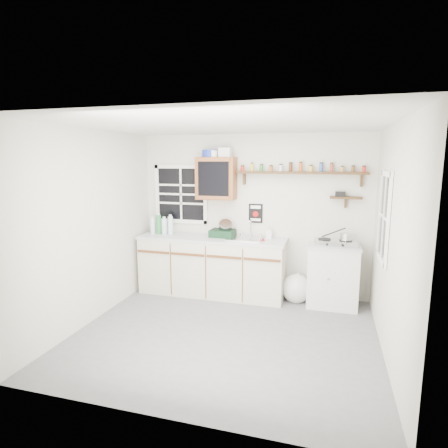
% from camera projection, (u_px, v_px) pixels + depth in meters
% --- Properties ---
extents(room, '(3.64, 3.24, 2.54)m').
position_uv_depth(room, '(225.00, 234.00, 4.37)').
color(room, '#58585B').
rests_on(room, ground).
extents(main_cabinet, '(2.31, 0.63, 0.92)m').
position_uv_depth(main_cabinet, '(212.00, 266.00, 5.90)').
color(main_cabinet, beige).
rests_on(main_cabinet, floor).
extents(right_cabinet, '(0.73, 0.57, 0.91)m').
position_uv_depth(right_cabinet, '(333.00, 275.00, 5.43)').
color(right_cabinet, '#B3B3AD').
rests_on(right_cabinet, floor).
extents(sink, '(0.52, 0.44, 0.29)m').
position_uv_depth(sink, '(245.00, 238.00, 5.68)').
color(sink, '#B9B9BE').
rests_on(sink, main_cabinet).
extents(upper_cabinet, '(0.60, 0.32, 0.65)m').
position_uv_depth(upper_cabinet, '(216.00, 178.00, 5.79)').
color(upper_cabinet, brown).
rests_on(upper_cabinet, wall_back).
extents(upper_cabinet_clutter, '(0.45, 0.24, 0.14)m').
position_uv_depth(upper_cabinet_clutter, '(215.00, 153.00, 5.73)').
color(upper_cabinet_clutter, '#182D9C').
rests_on(upper_cabinet_clutter, upper_cabinet).
extents(spice_shelf, '(1.91, 0.18, 0.35)m').
position_uv_depth(spice_shelf, '(300.00, 172.00, 5.50)').
color(spice_shelf, '#331E0E').
rests_on(spice_shelf, wall_back).
extents(secondary_shelf, '(0.45, 0.16, 0.24)m').
position_uv_depth(secondary_shelf, '(344.00, 197.00, 5.40)').
color(secondary_shelf, '#331E0E').
rests_on(secondary_shelf, wall_back).
extents(warning_sign, '(0.22, 0.02, 0.30)m').
position_uv_depth(warning_sign, '(256.00, 213.00, 5.86)').
color(warning_sign, black).
rests_on(warning_sign, wall_back).
extents(window_back, '(0.93, 0.03, 0.98)m').
position_uv_depth(window_back, '(181.00, 194.00, 6.15)').
color(window_back, black).
rests_on(window_back, wall_back).
extents(window_right, '(0.03, 0.78, 1.08)m').
position_uv_depth(window_right, '(384.00, 217.00, 4.38)').
color(window_right, black).
rests_on(window_right, wall_back).
extents(water_bottles, '(0.38, 0.12, 0.34)m').
position_uv_depth(water_bottles, '(162.00, 225.00, 6.05)').
color(water_bottles, silver).
rests_on(water_bottles, main_cabinet).
extents(dish_rack, '(0.39, 0.30, 0.28)m').
position_uv_depth(dish_rack, '(223.00, 231.00, 5.83)').
color(dish_rack, black).
rests_on(dish_rack, main_cabinet).
extents(soap_bottle, '(0.09, 0.09, 0.20)m').
position_uv_depth(soap_bottle, '(269.00, 232.00, 5.71)').
color(soap_bottle, white).
rests_on(soap_bottle, main_cabinet).
extents(rag, '(0.17, 0.15, 0.02)m').
position_uv_depth(rag, '(260.00, 240.00, 5.58)').
color(rag, maroon).
rests_on(rag, main_cabinet).
extents(hotplate, '(0.60, 0.34, 0.08)m').
position_uv_depth(hotplate, '(335.00, 242.00, 5.32)').
color(hotplate, '#B9B9BE').
rests_on(hotplate, right_cabinet).
extents(saucepan, '(0.41, 0.19, 0.18)m').
position_uv_depth(saucepan, '(345.00, 237.00, 5.27)').
color(saucepan, '#B9B9BE').
rests_on(saucepan, hotplate).
extents(trash_bag, '(0.42, 0.38, 0.49)m').
position_uv_depth(trash_bag, '(296.00, 288.00, 5.61)').
color(trash_bag, silver).
rests_on(trash_bag, floor).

